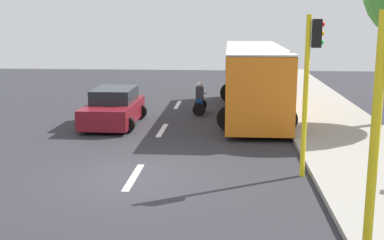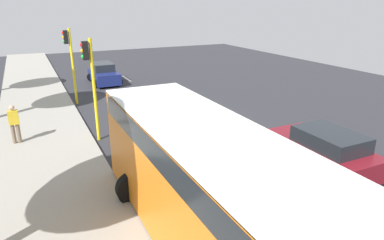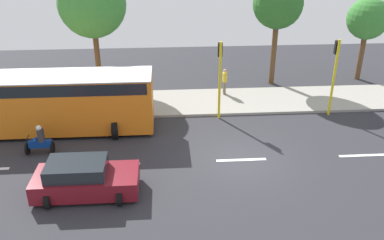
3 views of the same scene
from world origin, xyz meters
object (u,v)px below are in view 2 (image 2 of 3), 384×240
pedestrian_near_signal (14,123)px  traffic_light_midblock (91,76)px  city_bus (223,196)px  car_dark_blue (104,74)px  traffic_light_corner (70,56)px  car_maroon (323,150)px  motorcycle (303,214)px

pedestrian_near_signal → traffic_light_midblock: traffic_light_midblock is taller
city_bus → traffic_light_midblock: 9.36m
car_dark_blue → traffic_light_corner: size_ratio=0.87×
car_maroon → city_bus: (5.96, 2.76, 1.13)m
car_maroon → city_bus: bearing=24.8°
car_dark_blue → traffic_light_corner: traffic_light_corner is taller
car_maroon → traffic_light_midblock: size_ratio=0.95×
car_dark_blue → motorcycle: 20.69m
motorcycle → traffic_light_midblock: (3.55, -9.19, 2.29)m
city_bus → traffic_light_corner: size_ratio=2.44×
motorcycle → pedestrian_near_signal: size_ratio=0.91×
pedestrian_near_signal → traffic_light_midblock: 3.80m
motorcycle → traffic_light_midblock: size_ratio=0.34×
car_maroon → car_dark_blue: (4.17, -17.95, -0.00)m
car_maroon → city_bus: city_bus is taller
pedestrian_near_signal → motorcycle: bearing=124.1°
car_maroon → city_bus: 6.66m
car_dark_blue → city_bus: city_bus is taller
car_maroon → traffic_light_midblock: bearing=-42.7°
city_bus → traffic_light_midblock: (1.07, -9.23, 1.08)m
car_dark_blue → motorcycle: motorcycle is taller
motorcycle → city_bus: bearing=0.9°
car_dark_blue → pedestrian_near_signal: bearing=60.5°
pedestrian_near_signal → traffic_light_corner: (-3.21, -5.73, 1.87)m
car_maroon → city_bus: size_ratio=0.39×
city_bus → traffic_light_midblock: traffic_light_midblock is taller
motorcycle → pedestrian_near_signal: bearing=-55.9°
traffic_light_corner → traffic_light_midblock: bearing=90.0°
pedestrian_near_signal → traffic_light_midblock: size_ratio=0.38×
city_bus → pedestrian_near_signal: city_bus is taller
motorcycle → traffic_light_midblock: bearing=-68.9°
car_dark_blue → traffic_light_midblock: bearing=76.0°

